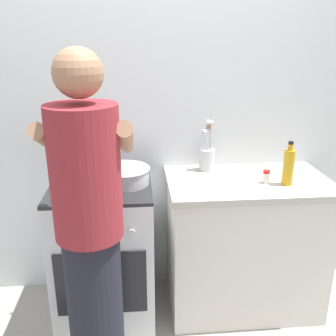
% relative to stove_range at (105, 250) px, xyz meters
% --- Properties ---
extents(ground, '(6.00, 6.00, 0.00)m').
position_rel_stove_range_xyz_m(ground, '(0.35, -0.15, -0.45)').
color(ground, gray).
extents(back_wall, '(3.20, 0.10, 2.50)m').
position_rel_stove_range_xyz_m(back_wall, '(0.55, 0.35, 0.80)').
color(back_wall, silver).
rests_on(back_wall, ground).
extents(countertop, '(1.00, 0.60, 0.90)m').
position_rel_stove_range_xyz_m(countertop, '(0.90, 0.00, 0.00)').
color(countertop, silver).
rests_on(countertop, ground).
extents(stove_range, '(0.60, 0.62, 0.90)m').
position_rel_stove_range_xyz_m(stove_range, '(0.00, 0.00, 0.00)').
color(stove_range, silver).
rests_on(stove_range, ground).
extents(pot, '(0.27, 0.20, 0.12)m').
position_rel_stove_range_xyz_m(pot, '(-0.14, -0.01, 0.51)').
color(pot, '#B2B2B7').
rests_on(pot, stove_range).
extents(mixing_bowl, '(0.31, 0.31, 0.10)m').
position_rel_stove_range_xyz_m(mixing_bowl, '(0.14, 0.00, 0.50)').
color(mixing_bowl, '#B7B7BC').
rests_on(mixing_bowl, stove_range).
extents(utensil_crock, '(0.10, 0.10, 0.33)m').
position_rel_stove_range_xyz_m(utensil_crock, '(0.67, 0.20, 0.55)').
color(utensil_crock, silver).
rests_on(utensil_crock, countertop).
extents(spice_bottle, '(0.04, 0.04, 0.08)m').
position_rel_stove_range_xyz_m(spice_bottle, '(0.99, -0.06, 0.49)').
color(spice_bottle, silver).
rests_on(spice_bottle, countertop).
extents(oil_bottle, '(0.06, 0.06, 0.26)m').
position_rel_stove_range_xyz_m(oil_bottle, '(1.10, -0.10, 0.56)').
color(oil_bottle, gold).
rests_on(oil_bottle, countertop).
extents(person, '(0.41, 0.50, 1.70)m').
position_rel_stove_range_xyz_m(person, '(0.00, -0.60, 0.41)').
color(person, black).
rests_on(person, ground).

